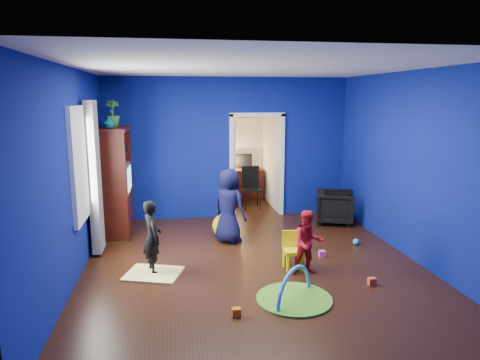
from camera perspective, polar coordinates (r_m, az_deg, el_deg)
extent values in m
cube|color=black|center=(6.57, 1.73, -11.30)|extent=(5.00, 5.50, 0.01)
cube|color=white|center=(6.10, 1.90, 14.82)|extent=(5.00, 5.50, 0.01)
cube|color=navy|center=(8.86, -1.56, 4.22)|extent=(5.00, 0.02, 2.90)
cube|color=navy|center=(3.58, 10.20, -6.10)|extent=(5.00, 0.02, 2.90)
cube|color=navy|center=(6.21, -21.48, 0.56)|extent=(0.02, 5.50, 2.90)
cube|color=navy|center=(7.08, 22.11, 1.71)|extent=(0.02, 5.50, 2.90)
imported|color=black|center=(8.80, 12.57, -3.54)|extent=(0.90, 0.89, 0.65)
imported|color=black|center=(6.28, -11.62, -7.43)|extent=(0.36, 0.45, 1.07)
imported|color=#0F1138|center=(7.39, -1.49, -3.45)|extent=(0.74, 0.74, 1.30)
imported|color=#B51325|center=(6.20, 9.05, -8.22)|extent=(0.46, 0.36, 0.93)
imported|color=#0D676B|center=(7.76, -17.13, 7.37)|extent=(0.27, 0.27, 0.22)
imported|color=#33812F|center=(8.27, -16.69, 8.54)|extent=(0.34, 0.34, 0.49)
cube|color=#42160B|center=(8.18, -16.42, -0.12)|extent=(0.58, 1.14, 1.96)
cube|color=silver|center=(8.17, -16.16, 0.16)|extent=(0.46, 0.70, 0.54)
cube|color=#F2E07A|center=(6.36, -11.48, -12.15)|extent=(0.90, 0.81, 0.03)
sphere|color=yellow|center=(7.74, -2.09, -6.10)|extent=(0.44, 0.44, 0.44)
cube|color=yellow|center=(6.41, 7.14, -9.56)|extent=(0.30, 0.30, 0.50)
cylinder|color=green|center=(5.59, 7.22, -15.43)|extent=(0.95, 0.95, 0.03)
torus|color=#3F8CD8|center=(5.59, 7.23, -15.37)|extent=(0.63, 0.64, 0.85)
cube|color=white|center=(6.53, -20.77, 1.97)|extent=(0.03, 0.95, 1.55)
cube|color=slate|center=(7.09, -18.83, 0.30)|extent=(0.14, 0.42, 2.40)
cube|color=white|center=(9.01, 2.24, 1.76)|extent=(1.16, 0.10, 2.10)
cube|color=#3D140A|center=(10.60, 0.61, -0.55)|extent=(0.88, 0.44, 0.75)
cube|color=black|center=(10.61, 0.51, 2.62)|extent=(0.40, 0.05, 0.32)
sphere|color=#FFD88C|center=(10.51, -0.94, 2.43)|extent=(0.14, 0.14, 0.14)
cube|color=black|center=(9.65, 1.58, -1.18)|extent=(0.40, 0.40, 0.92)
cube|color=white|center=(10.50, 0.53, 8.40)|extent=(0.88, 0.24, 0.04)
cube|color=#CF4A22|center=(6.18, 17.17, -12.80)|extent=(0.10, 0.08, 0.10)
sphere|color=#24A1CE|center=(7.67, 15.21, -7.93)|extent=(0.11, 0.11, 0.11)
cube|color=#E3530B|center=(5.17, -0.49, -17.22)|extent=(0.10, 0.08, 0.10)
sphere|color=green|center=(6.83, 6.13, -10.00)|extent=(0.11, 0.11, 0.11)
cube|color=#DE53B1|center=(7.00, 10.86, -9.63)|extent=(0.10, 0.08, 0.10)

